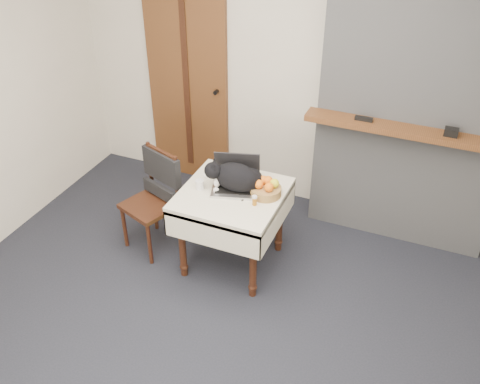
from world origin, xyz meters
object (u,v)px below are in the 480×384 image
object	(u,v)px
cream_jar	(200,185)
cat	(238,178)
door	(188,85)
pill_bottle	(255,200)
laptop	(236,180)
fruit_basket	(266,188)
chair	(157,187)
side_table	(232,204)

from	to	relation	value
cream_jar	cat	bearing A→B (deg)	19.30
door	pill_bottle	bearing A→B (deg)	-45.92
laptop	cream_jar	world-z (taller)	laptop
fruit_basket	cat	bearing A→B (deg)	-172.99
cream_jar	chair	distance (m)	0.48
cat	fruit_basket	world-z (taller)	cat
fruit_basket	door	bearing A→B (deg)	138.94
door	pill_bottle	world-z (taller)	door
cat	cream_jar	size ratio (longest dim) A/B	7.21
pill_bottle	fruit_basket	bearing A→B (deg)	79.78
door	fruit_basket	distance (m)	1.60
door	side_table	xyz separation A→B (m)	(0.94, -1.12, -0.41)
cat	chair	distance (m)	0.76
laptop	cat	world-z (taller)	laptop
cream_jar	side_table	bearing A→B (deg)	11.27
side_table	fruit_basket	size ratio (longest dim) A/B	3.25
chair	pill_bottle	bearing A→B (deg)	13.33
cat	fruit_basket	bearing A→B (deg)	-12.07
side_table	chair	xyz separation A→B (m)	(-0.69, 0.02, -0.02)
door	chair	size ratio (longest dim) A/B	2.25
laptop	cat	xyz separation A→B (m)	(0.03, -0.04, 0.05)
laptop	cream_jar	size ratio (longest dim) A/B	5.57
chair	laptop	bearing A→B (deg)	25.67
side_table	fruit_basket	distance (m)	0.31
laptop	fruit_basket	distance (m)	0.26
side_table	chair	distance (m)	0.69
side_table	door	bearing A→B (deg)	130.25
cream_jar	chair	size ratio (longest dim) A/B	0.09
cat	cream_jar	world-z (taller)	cat
side_table	fruit_basket	xyz separation A→B (m)	(0.25, 0.07, 0.17)
chair	side_table	bearing A→B (deg)	18.47
door	fruit_basket	xyz separation A→B (m)	(1.19, -1.04, -0.25)
cat	fruit_basket	distance (m)	0.23
door	laptop	world-z (taller)	door
cat	pill_bottle	size ratio (longest dim) A/B	7.02
cat	cream_jar	bearing A→B (deg)	-179.79
door	cream_jar	world-z (taller)	door
side_table	pill_bottle	world-z (taller)	pill_bottle
side_table	fruit_basket	world-z (taller)	fruit_basket
cream_jar	pill_bottle	distance (m)	0.47
pill_bottle	fruit_basket	xyz separation A→B (m)	(0.03, 0.16, 0.01)
cream_jar	pill_bottle	size ratio (longest dim) A/B	0.97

